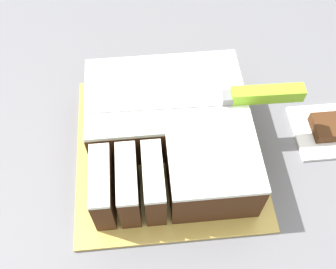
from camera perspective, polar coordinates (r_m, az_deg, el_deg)
The scene contains 6 objects.
countertop at distance 1.10m, azimuth 0.57°, elevation -17.24°, with size 1.40×1.10×0.95m.
cake_board at distance 0.68m, azimuth 0.00°, elevation -2.20°, with size 0.31×0.32×0.01m.
cake at distance 0.64m, azimuth 0.35°, elevation 0.38°, with size 0.26×0.27×0.09m.
knife at distance 0.63m, azimuth 11.13°, elevation 5.49°, with size 0.33×0.03×0.02m.
paper_napkin at distance 0.75m, azimuth 21.87°, elevation 0.47°, with size 0.11×0.11×0.01m.
brownie at distance 0.74m, azimuth 22.18°, elevation 1.02°, with size 0.05×0.05×0.02m.
Camera 1 is at (-0.04, -0.30, 1.54)m, focal length 42.00 mm.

